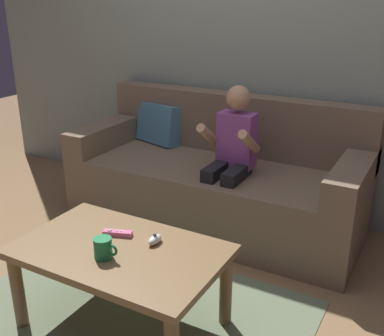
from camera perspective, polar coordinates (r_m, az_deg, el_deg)
ground_plane at (r=2.52m, az=-6.89°, el=-16.15°), size 9.50×9.50×0.00m
wall_back at (r=3.30m, az=7.47°, el=16.08°), size 4.75×0.05×2.50m
couch at (r=3.19m, az=3.03°, el=-1.47°), size 1.95×0.80×0.85m
person_seated_on_couch at (r=2.88m, az=4.75°, el=1.55°), size 0.32×0.40×0.98m
coffee_table at (r=2.20m, az=-8.78°, el=-11.09°), size 0.95×0.59×0.42m
area_rug at (r=2.40m, az=-8.31°, el=-18.23°), size 1.67×1.30×0.01m
game_remote_pink_near_edge at (r=2.27m, az=-9.12°, el=-7.90°), size 0.14×0.08×0.03m
nunchuk_white at (r=2.17m, az=-4.57°, el=-8.74°), size 0.05×0.09×0.05m
coffee_mug at (r=2.08m, az=-10.80°, el=-9.63°), size 0.12×0.08×0.10m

